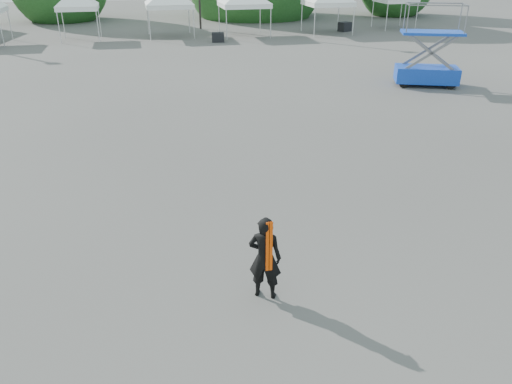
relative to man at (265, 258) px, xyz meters
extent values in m
plane|color=#474442|center=(0.29, 1.76, -0.77)|extent=(120.00, 120.00, 0.00)
cylinder|color=#382314|center=(-7.71, 41.76, 0.36)|extent=(0.36, 0.36, 2.27)
cylinder|color=#382314|center=(9.29, 40.76, 0.63)|extent=(0.36, 0.36, 2.80)
cylinder|color=#382314|center=(22.29, 38.76, 0.28)|extent=(0.36, 0.36, 2.10)
cylinder|color=silver|center=(-9.93, 28.49, 0.23)|extent=(0.06, 0.06, 2.00)
cylinder|color=silver|center=(-9.93, 31.21, 0.23)|extent=(0.06, 0.06, 2.00)
cylinder|color=silver|center=(-6.55, 29.02, 0.23)|extent=(0.06, 0.06, 2.00)
cylinder|color=silver|center=(-4.11, 29.02, 0.23)|extent=(0.06, 0.06, 2.00)
cylinder|color=silver|center=(-6.55, 31.47, 0.23)|extent=(0.06, 0.06, 2.00)
cylinder|color=silver|center=(-4.11, 31.47, 0.23)|extent=(0.06, 0.06, 2.00)
cube|color=white|center=(-5.33, 30.24, 1.31)|extent=(2.64, 2.64, 0.30)
cylinder|color=silver|center=(-0.76, 28.78, 0.23)|extent=(0.06, 0.06, 2.00)
cylinder|color=silver|center=(2.21, 28.78, 0.23)|extent=(0.06, 0.06, 2.00)
cylinder|color=silver|center=(-0.76, 31.75, 0.23)|extent=(0.06, 0.06, 2.00)
cylinder|color=silver|center=(2.21, 31.75, 0.23)|extent=(0.06, 0.06, 2.00)
cube|color=white|center=(0.72, 30.27, 1.31)|extent=(3.18, 3.18, 0.30)
cylinder|color=silver|center=(4.34, 28.03, 0.23)|extent=(0.06, 0.06, 2.00)
cylinder|color=silver|center=(7.44, 28.03, 0.23)|extent=(0.06, 0.06, 2.00)
cylinder|color=silver|center=(4.34, 31.12, 0.23)|extent=(0.06, 0.06, 2.00)
cylinder|color=silver|center=(7.44, 31.12, 0.23)|extent=(0.06, 0.06, 2.00)
cube|color=white|center=(5.89, 29.58, 1.31)|extent=(3.30, 3.30, 0.30)
cylinder|color=silver|center=(10.56, 27.80, 0.23)|extent=(0.06, 0.06, 2.00)
cylinder|color=silver|center=(13.47, 27.80, 0.23)|extent=(0.06, 0.06, 2.00)
cylinder|color=silver|center=(10.56, 30.72, 0.23)|extent=(0.06, 0.06, 2.00)
cylinder|color=silver|center=(13.47, 30.72, 0.23)|extent=(0.06, 0.06, 2.00)
cube|color=white|center=(12.01, 29.26, 1.31)|extent=(3.12, 3.12, 0.30)
cylinder|color=silver|center=(16.79, 29.29, 0.23)|extent=(0.06, 0.06, 2.00)
cylinder|color=silver|center=(19.26, 29.29, 0.23)|extent=(0.06, 0.06, 2.00)
cylinder|color=silver|center=(16.79, 31.76, 0.23)|extent=(0.06, 0.06, 2.00)
cylinder|color=silver|center=(19.26, 31.76, 0.23)|extent=(0.06, 0.06, 2.00)
cube|color=white|center=(18.02, 30.52, 1.31)|extent=(2.67, 2.67, 0.30)
imported|color=black|center=(0.00, 0.00, 0.00)|extent=(0.67, 0.57, 1.54)
cube|color=#EF4604|center=(0.00, -0.15, 0.31)|extent=(0.12, 0.02, 0.93)
cube|color=#0C2E9E|center=(10.73, 13.13, -0.27)|extent=(2.99, 2.24, 0.67)
cube|color=#0C2E9E|center=(10.73, 13.13, 1.52)|extent=(2.86, 2.14, 0.11)
cylinder|color=black|center=(9.58, 12.98, -0.57)|extent=(0.44, 0.30, 0.40)
cylinder|color=black|center=(11.45, 12.24, -0.57)|extent=(0.44, 0.30, 0.40)
cylinder|color=black|center=(10.00, 14.02, -0.57)|extent=(0.44, 0.30, 0.40)
cylinder|color=black|center=(11.87, 13.28, -0.57)|extent=(0.44, 0.30, 0.40)
cube|color=black|center=(3.58, 27.12, -0.47)|extent=(0.85, 0.69, 0.61)
cube|color=black|center=(13.71, 29.85, -0.44)|extent=(1.06, 0.96, 0.67)
camera|label=1|loc=(-1.76, -6.87, 4.65)|focal=35.00mm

